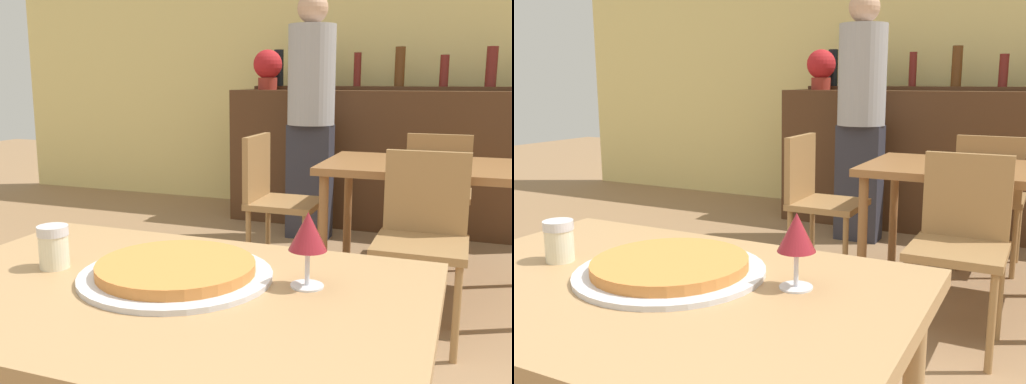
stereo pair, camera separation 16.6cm
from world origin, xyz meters
TOP-DOWN VIEW (x-y plane):
  - wall_back at (0.00, 4.14)m, footprint 8.00×0.05m
  - dining_table_near at (0.00, 0.00)m, footprint 1.10×0.75m
  - dining_table_far at (0.40, 2.18)m, footprint 1.16×0.75m
  - bar_counter at (0.00, 3.63)m, footprint 2.60×0.56m
  - bar_back_shelf at (-0.00, 3.77)m, footprint 2.39×0.24m
  - chair_far_side_front at (0.40, 1.63)m, footprint 0.40×0.40m
  - chair_far_side_back at (0.40, 2.73)m, footprint 0.40×0.40m
  - chair_far_side_left at (-0.51, 2.18)m, footprint 0.40×0.40m
  - pizza_tray at (0.00, 0.06)m, footprint 0.42×0.42m
  - cheese_shaker at (-0.29, 0.02)m, footprint 0.07×0.07m
  - person_standing at (-0.53, 3.05)m, footprint 0.34×0.34m
  - wine_glass at (0.28, 0.11)m, footprint 0.08×0.08m
  - potted_plant at (-1.05, 3.58)m, footprint 0.24×0.24m

SIDE VIEW (x-z plane):
  - chair_far_side_front at x=0.40m, z-range 0.08..0.92m
  - chair_far_side_back at x=0.40m, z-range 0.08..0.92m
  - chair_far_side_left at x=-0.51m, z-range 0.08..0.92m
  - bar_counter at x=0.00m, z-range 0.00..1.08m
  - dining_table_far at x=0.40m, z-range 0.28..1.01m
  - dining_table_near at x=0.00m, z-range 0.29..1.03m
  - pizza_tray at x=0.00m, z-range 0.74..0.78m
  - cheese_shaker at x=-0.29m, z-range 0.74..0.84m
  - wine_glass at x=0.28m, z-range 0.78..0.94m
  - person_standing at x=-0.53m, z-range 0.08..1.85m
  - bar_back_shelf at x=0.00m, z-range 1.00..1.34m
  - potted_plant at x=-1.05m, z-range 1.10..1.43m
  - wall_back at x=0.00m, z-range 0.00..2.80m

